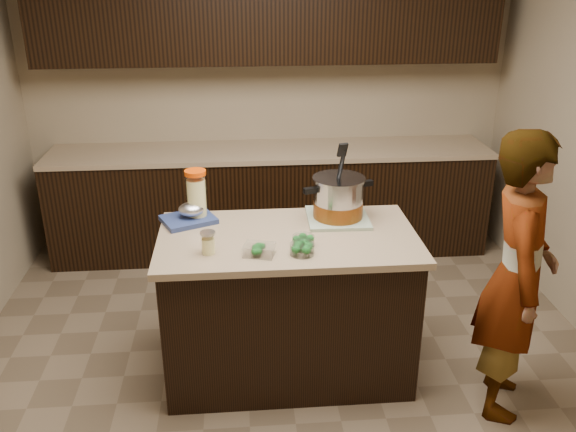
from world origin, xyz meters
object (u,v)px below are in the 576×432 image
at_px(lemonade_pitcher, 197,197).
at_px(person, 517,277).
at_px(stock_pot, 338,200).
at_px(island, 288,304).

relative_size(lemonade_pitcher, person, 0.19).
height_order(stock_pot, person, person).
bearing_deg(stock_pot, lemonade_pitcher, 160.22).
distance_m(island, lemonade_pitcher, 0.83).
xyz_separation_m(island, person, (1.17, -0.40, 0.34)).
relative_size(island, stock_pot, 3.30).
distance_m(island, stock_pot, 0.68).
relative_size(stock_pot, person, 0.28).
height_order(lemonade_pitcher, person, person).
bearing_deg(lemonade_pitcher, island, -27.93).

